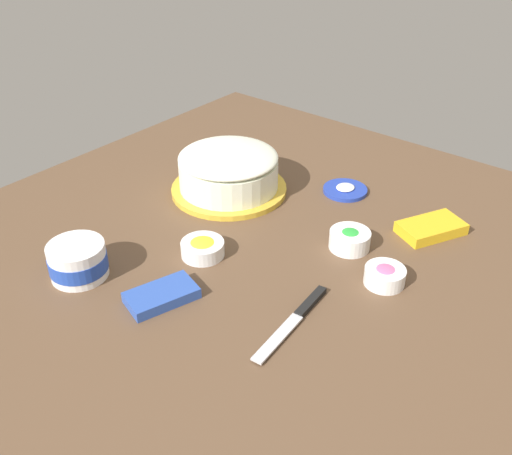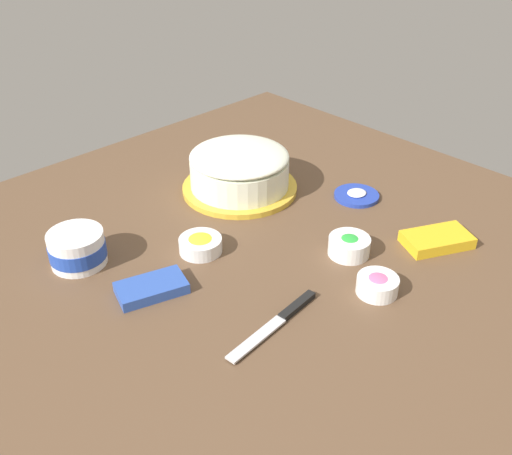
{
  "view_description": "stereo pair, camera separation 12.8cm",
  "coord_description": "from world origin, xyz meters",
  "px_view_note": "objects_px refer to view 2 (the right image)",
  "views": [
    {
      "loc": [
        0.77,
        0.58,
        0.73
      ],
      "look_at": [
        -0.07,
        -0.11,
        0.04
      ],
      "focal_mm": 41.14,
      "sensor_mm": 36.0,
      "label": 1
    },
    {
      "loc": [
        0.68,
        0.67,
        0.73
      ],
      "look_at": [
        -0.07,
        -0.11,
        0.04
      ],
      "focal_mm": 41.14,
      "sensor_mm": 36.0,
      "label": 2
    }
  ],
  "objects_px": {
    "frosting_tub": "(77,248)",
    "sprinkle_bowl_pink": "(377,284)",
    "candy_box_lower": "(437,240)",
    "frosting_tub_lid": "(357,195)",
    "sprinkle_bowl_green": "(349,245)",
    "candy_box_upper": "(151,288)",
    "frosted_cake": "(240,171)",
    "spreading_knife": "(281,319)",
    "sprinkle_bowl_yellow": "(200,244)"
  },
  "relations": [
    {
      "from": "sprinkle_bowl_pink",
      "to": "candy_box_lower",
      "type": "distance_m",
      "value": 0.23
    },
    {
      "from": "frosting_tub",
      "to": "sprinkle_bowl_pink",
      "type": "distance_m",
      "value": 0.62
    },
    {
      "from": "frosting_tub",
      "to": "sprinkle_bowl_pink",
      "type": "height_order",
      "value": "frosting_tub"
    },
    {
      "from": "sprinkle_bowl_pink",
      "to": "frosting_tub_lid",
      "type": "bearing_deg",
      "value": -136.31
    },
    {
      "from": "frosting_tub",
      "to": "spreading_knife",
      "type": "xyz_separation_m",
      "value": [
        -0.17,
        0.42,
        -0.03
      ]
    },
    {
      "from": "sprinkle_bowl_yellow",
      "to": "candy_box_lower",
      "type": "distance_m",
      "value": 0.52
    },
    {
      "from": "frosted_cake",
      "to": "frosting_tub_lid",
      "type": "bearing_deg",
      "value": 128.63
    },
    {
      "from": "frosting_tub_lid",
      "to": "candy_box_lower",
      "type": "height_order",
      "value": "candy_box_lower"
    },
    {
      "from": "frosting_tub_lid",
      "to": "sprinkle_bowl_pink",
      "type": "bearing_deg",
      "value": 43.69
    },
    {
      "from": "sprinkle_bowl_green",
      "to": "candy_box_upper",
      "type": "bearing_deg",
      "value": -26.01
    },
    {
      "from": "sprinkle_bowl_green",
      "to": "sprinkle_bowl_pink",
      "type": "distance_m",
      "value": 0.14
    },
    {
      "from": "frosted_cake",
      "to": "frosting_tub_lid",
      "type": "relative_size",
      "value": 2.61
    },
    {
      "from": "frosted_cake",
      "to": "frosting_tub",
      "type": "bearing_deg",
      "value": -0.49
    },
    {
      "from": "frosting_tub",
      "to": "sprinkle_bowl_green",
      "type": "distance_m",
      "value": 0.57
    },
    {
      "from": "candy_box_lower",
      "to": "candy_box_upper",
      "type": "distance_m",
      "value": 0.62
    },
    {
      "from": "frosted_cake",
      "to": "sprinkle_bowl_pink",
      "type": "distance_m",
      "value": 0.5
    },
    {
      "from": "frosting_tub_lid",
      "to": "sprinkle_bowl_green",
      "type": "bearing_deg",
      "value": 33.81
    },
    {
      "from": "candy_box_lower",
      "to": "frosting_tub_lid",
      "type": "bearing_deg",
      "value": -72.36
    },
    {
      "from": "frosting_tub",
      "to": "frosting_tub_lid",
      "type": "xyz_separation_m",
      "value": [
        -0.64,
        0.23,
        -0.03
      ]
    },
    {
      "from": "frosted_cake",
      "to": "candy_box_upper",
      "type": "distance_m",
      "value": 0.45
    },
    {
      "from": "frosting_tub",
      "to": "sprinkle_bowl_pink",
      "type": "relative_size",
      "value": 1.44
    },
    {
      "from": "frosting_tub_lid",
      "to": "sprinkle_bowl_yellow",
      "type": "xyz_separation_m",
      "value": [
        0.43,
        -0.09,
        0.01
      ]
    },
    {
      "from": "sprinkle_bowl_green",
      "to": "sprinkle_bowl_yellow",
      "type": "relative_size",
      "value": 0.96
    },
    {
      "from": "frosted_cake",
      "to": "candy_box_lower",
      "type": "distance_m",
      "value": 0.51
    },
    {
      "from": "spreading_knife",
      "to": "frosting_tub",
      "type": "bearing_deg",
      "value": -67.78
    },
    {
      "from": "frosting_tub_lid",
      "to": "sprinkle_bowl_yellow",
      "type": "distance_m",
      "value": 0.44
    },
    {
      "from": "spreading_knife",
      "to": "frosting_tub_lid",
      "type": "bearing_deg",
      "value": -158.12
    },
    {
      "from": "frosting_tub",
      "to": "frosting_tub_lid",
      "type": "relative_size",
      "value": 1.06
    },
    {
      "from": "sprinkle_bowl_yellow",
      "to": "sprinkle_bowl_green",
      "type": "bearing_deg",
      "value": 134.19
    },
    {
      "from": "spreading_knife",
      "to": "sprinkle_bowl_pink",
      "type": "distance_m",
      "value": 0.21
    },
    {
      "from": "frosting_tub",
      "to": "sprinkle_bowl_yellow",
      "type": "height_order",
      "value": "frosting_tub"
    },
    {
      "from": "spreading_knife",
      "to": "candy_box_upper",
      "type": "xyz_separation_m",
      "value": [
        0.12,
        -0.23,
        0.01
      ]
    },
    {
      "from": "candy_box_lower",
      "to": "frosting_tub",
      "type": "bearing_deg",
      "value": -12.18
    },
    {
      "from": "spreading_knife",
      "to": "sprinkle_bowl_pink",
      "type": "bearing_deg",
      "value": 159.84
    },
    {
      "from": "candy_box_upper",
      "to": "sprinkle_bowl_yellow",
      "type": "bearing_deg",
      "value": -147.62
    },
    {
      "from": "frosting_tub",
      "to": "sprinkle_bowl_pink",
      "type": "bearing_deg",
      "value": 126.69
    },
    {
      "from": "sprinkle_bowl_pink",
      "to": "frosted_cake",
      "type": "bearing_deg",
      "value": -100.1
    },
    {
      "from": "spreading_knife",
      "to": "sprinkle_bowl_yellow",
      "type": "distance_m",
      "value": 0.28
    },
    {
      "from": "sprinkle_bowl_pink",
      "to": "sprinkle_bowl_yellow",
      "type": "bearing_deg",
      "value": -65.61
    },
    {
      "from": "frosted_cake",
      "to": "sprinkle_bowl_yellow",
      "type": "xyz_separation_m",
      "value": [
        0.25,
        0.14,
        -0.04
      ]
    },
    {
      "from": "spreading_knife",
      "to": "sprinkle_bowl_green",
      "type": "height_order",
      "value": "sprinkle_bowl_green"
    },
    {
      "from": "sprinkle_bowl_yellow",
      "to": "spreading_knife",
      "type": "bearing_deg",
      "value": 82.3
    },
    {
      "from": "candy_box_lower",
      "to": "candy_box_upper",
      "type": "height_order",
      "value": "candy_box_lower"
    },
    {
      "from": "spreading_knife",
      "to": "sprinkle_bowl_pink",
      "type": "xyz_separation_m",
      "value": [
        -0.2,
        0.07,
        0.01
      ]
    },
    {
      "from": "candy_box_upper",
      "to": "candy_box_lower",
      "type": "bearing_deg",
      "value": 168.91
    },
    {
      "from": "frosting_tub",
      "to": "sprinkle_bowl_pink",
      "type": "xyz_separation_m",
      "value": [
        -0.37,
        0.49,
        -0.02
      ]
    },
    {
      "from": "sprinkle_bowl_green",
      "to": "candy_box_upper",
      "type": "relative_size",
      "value": 0.67
    },
    {
      "from": "frosting_tub",
      "to": "candy_box_upper",
      "type": "bearing_deg",
      "value": 105.1
    },
    {
      "from": "candy_box_lower",
      "to": "sprinkle_bowl_pink",
      "type": "bearing_deg",
      "value": 28.84
    },
    {
      "from": "candy_box_upper",
      "to": "sprinkle_bowl_pink",
      "type": "bearing_deg",
      "value": 153.5
    }
  ]
}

